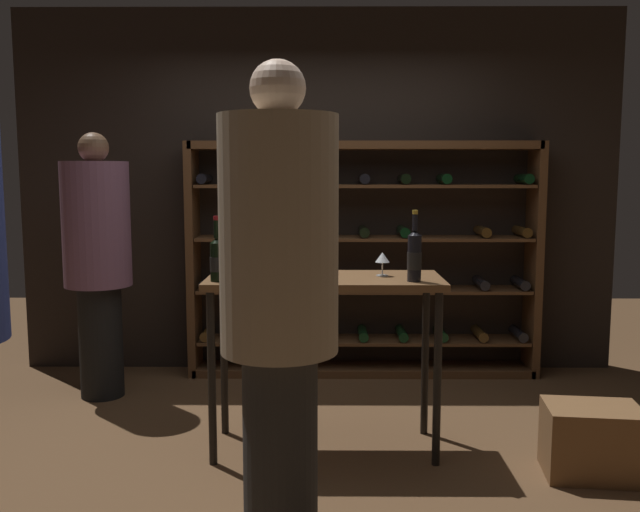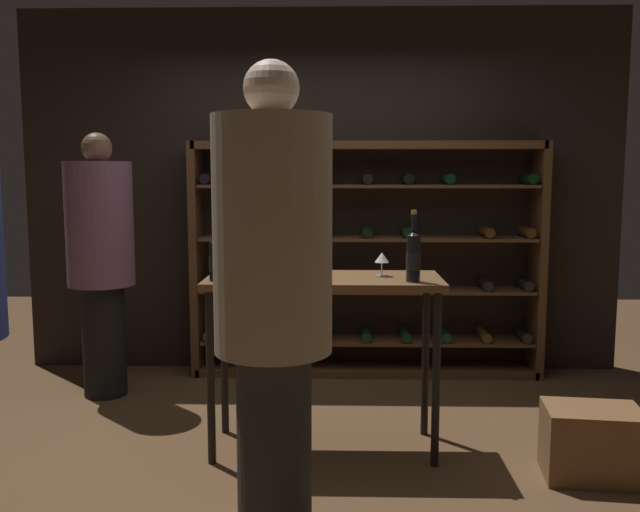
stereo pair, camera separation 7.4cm
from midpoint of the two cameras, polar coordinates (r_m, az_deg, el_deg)
ground_plane at (r=4.13m, az=0.08°, el=-15.42°), size 9.31×9.31×0.00m
back_wall at (r=5.48m, az=0.51°, el=5.29°), size 4.69×0.10×2.82m
wine_rack at (r=5.31m, az=4.26°, el=-0.38°), size 2.69×0.32×1.80m
tasting_table at (r=3.85m, az=0.87°, el=-3.54°), size 1.30×0.55×0.99m
person_host_in_suit at (r=2.74m, az=-3.13°, el=-2.92°), size 0.47×0.47×2.00m
person_guest_khaki at (r=5.00m, az=-17.28°, el=0.21°), size 0.46×0.46×1.84m
wine_crate at (r=3.95m, az=22.10°, el=-14.14°), size 0.52×0.39×0.37m
wine_bottle_black_capsule at (r=3.69m, az=8.31°, el=0.01°), size 0.08×0.08×0.38m
wine_bottle_green_slim at (r=3.71m, az=-8.06°, el=-0.23°), size 0.07×0.07×0.35m
wine_glass_stemmed_right at (r=3.96m, az=-4.99°, el=-0.18°), size 0.09×0.09×0.12m
wine_glass_stemmed_left at (r=3.87m, az=5.69°, el=-0.23°), size 0.08×0.08×0.13m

